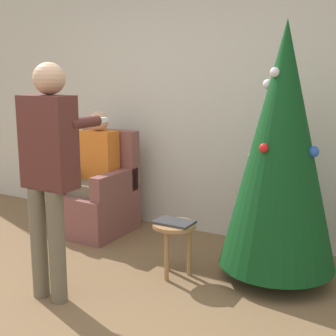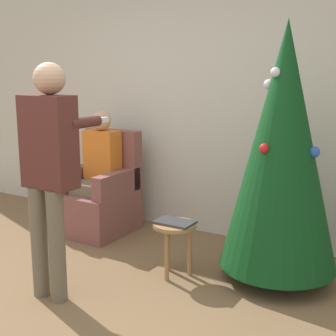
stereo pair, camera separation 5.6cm
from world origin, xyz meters
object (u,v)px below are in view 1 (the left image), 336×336
object	(u,v)px
christmas_tree	(282,147)
armchair	(98,198)
person_seated	(95,167)
side_stool	(174,233)
person_standing	(49,161)

from	to	relation	value
christmas_tree	armchair	distance (m)	2.09
person_seated	side_stool	distance (m)	1.37
side_stool	person_standing	bearing A→B (deg)	-127.97
armchair	person_seated	size ratio (longest dim) A/B	0.83
person_standing	side_stool	xyz separation A→B (m)	(0.59, 0.75, -0.66)
person_standing	side_stool	size ratio (longest dim) A/B	3.84
armchair	person_seated	world-z (taller)	person_seated
armchair	person_standing	world-z (taller)	person_standing
christmas_tree	armchair	world-z (taller)	christmas_tree
armchair	person_seated	bearing A→B (deg)	-90.00
armchair	side_stool	xyz separation A→B (m)	(1.22, -0.56, 0.00)
armchair	person_standing	xyz separation A→B (m)	(0.63, -1.31, 0.66)
person_seated	side_stool	bearing A→B (deg)	-23.42
person_standing	side_stool	world-z (taller)	person_standing
christmas_tree	side_stool	world-z (taller)	christmas_tree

